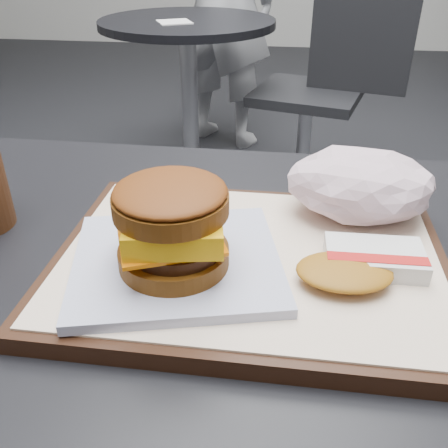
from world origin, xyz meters
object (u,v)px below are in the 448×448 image
customer_table (206,388)px  neighbor_table (189,70)px  serving_tray (250,262)px  breakfast_sandwich (174,235)px  hash_brown (361,264)px  crumpled_wrapper (361,184)px  neighbor_chair (325,83)px

customer_table → neighbor_table: customer_table is taller
serving_tray → breakfast_sandwich: bearing=-151.2°
breakfast_sandwich → neighbor_table: breakfast_sandwich is taller
hash_brown → neighbor_table: hash_brown is taller
customer_table → hash_brown: size_ratio=6.62×
serving_tray → breakfast_sandwich: breakfast_sandwich is taller
hash_brown → crumpled_wrapper: crumpled_wrapper is taller
serving_tray → neighbor_chair: 1.73m
serving_tray → hash_brown: size_ratio=3.15×
crumpled_wrapper → neighbor_chair: 1.63m
crumpled_wrapper → breakfast_sandwich: bearing=-142.7°
customer_table → neighbor_table: size_ratio=1.07×
serving_tray → crumpled_wrapper: size_ratio=2.43×
breakfast_sandwich → crumpled_wrapper: size_ratio=1.44×
customer_table → neighbor_chair: bearing=82.8°
breakfast_sandwich → neighbor_chair: bearing=82.4°
customer_table → serving_tray: (0.05, -0.01, 0.20)m
customer_table → breakfast_sandwich: 0.25m
breakfast_sandwich → customer_table: bearing=68.4°
hash_brown → neighbor_chair: size_ratio=0.14×
crumpled_wrapper → customer_table: bearing=-150.1°
hash_brown → customer_table: bearing=171.0°
hash_brown → crumpled_wrapper: bearing=86.3°
neighbor_table → neighbor_chair: size_ratio=0.85×
serving_tray → neighbor_chair: (0.16, 1.70, -0.27)m
customer_table → neighbor_chair: (0.21, 1.69, -0.07)m
neighbor_table → neighbor_chair: (0.56, 0.04, -0.04)m
customer_table → neighbor_table: (-0.35, 1.65, -0.03)m
serving_tray → crumpled_wrapper: bearing=41.6°
hash_brown → crumpled_wrapper: (0.01, 0.12, 0.02)m
crumpled_wrapper → neighbor_table: crumpled_wrapper is taller
breakfast_sandwich → neighbor_chair: breakfast_sandwich is taller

